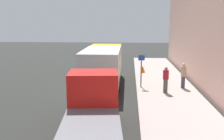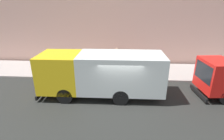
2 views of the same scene
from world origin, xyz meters
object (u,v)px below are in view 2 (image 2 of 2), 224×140
Objects in this scene: street_sign_post at (113,61)px; large_utility_truck at (101,72)px; pedestrian_walking at (117,56)px; traffic_cone_orange at (52,71)px; pedestrian_standing at (131,61)px.

large_utility_truck is at bearing 167.67° from street_sign_post.
traffic_cone_orange is at bearing -170.96° from pedestrian_walking.
large_utility_truck is at bearing -124.31° from traffic_cone_orange.
traffic_cone_orange is (-1.14, 6.49, -0.57)m from pedestrian_standing.
pedestrian_standing is (-1.36, -1.26, -0.03)m from pedestrian_walking.
pedestrian_standing is 0.73× the size of street_sign_post.
traffic_cone_orange is 5.20m from street_sign_post.
pedestrian_standing is 2.71× the size of traffic_cone_orange.
large_utility_truck is at bearing -114.08° from pedestrian_walking.
pedestrian_walking is 5.83m from traffic_cone_orange.
pedestrian_walking is 2.77× the size of traffic_cone_orange.
pedestrian_standing reaches higher than traffic_cone_orange.
large_utility_truck is 12.48× the size of traffic_cone_orange.
traffic_cone_orange is at bearing 85.90° from street_sign_post.
pedestrian_walking is at bearing 5.13° from pedestrian_standing.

